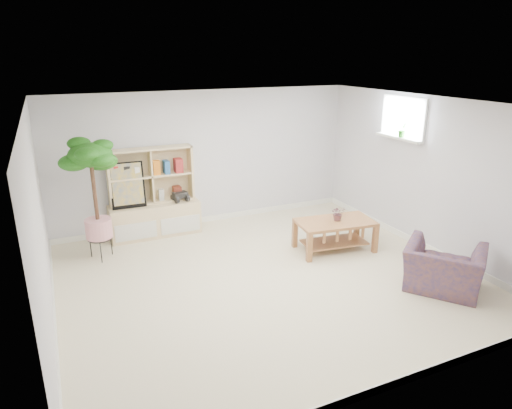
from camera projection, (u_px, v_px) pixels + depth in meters
name	position (u px, v px, depth m)	size (l,w,h in m)	color
floor	(267.00, 278.00, 6.40)	(5.50, 5.00, 0.01)	beige
ceiling	(268.00, 104.00, 5.64)	(5.50, 5.00, 0.01)	silver
walls	(267.00, 196.00, 6.02)	(5.51, 5.01, 2.40)	silver
baseboard	(267.00, 274.00, 6.38)	(5.50, 5.00, 0.10)	white
window	(404.00, 118.00, 7.36)	(0.10, 0.98, 0.68)	silver
window_sill	(399.00, 138.00, 7.43)	(0.14, 1.00, 0.04)	white
storage_unit	(153.00, 193.00, 7.68)	(1.51, 0.51, 1.51)	#D3BD74
poster	(127.00, 185.00, 7.44)	(0.55, 0.13, 0.76)	yellow
toy_truck	(180.00, 196.00, 7.84)	(0.35, 0.24, 0.18)	black
coffee_table	(335.00, 235.00, 7.24)	(1.20, 0.65, 0.49)	brown
table_plant	(338.00, 213.00, 7.14)	(0.22, 0.19, 0.24)	#18561C
floor_tree	(95.00, 200.00, 6.72)	(0.69, 0.69, 1.86)	#164D0D
armchair	(444.00, 265.00, 5.97)	(0.96, 0.84, 0.71)	navy
sill_plant	(402.00, 130.00, 7.34)	(0.13, 0.11, 0.24)	#164D0D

